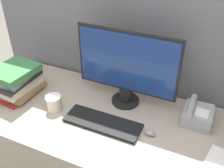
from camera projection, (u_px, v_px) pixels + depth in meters
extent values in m
cube|color=slate|center=(131.00, 69.00, 1.76)|extent=(2.04, 0.04, 1.70)
cube|color=tan|center=(106.00, 160.00, 1.73)|extent=(1.64, 0.73, 0.74)
cylinder|color=black|center=(125.00, 100.00, 1.63)|extent=(0.17, 0.17, 0.02)
cylinder|color=black|center=(126.00, 94.00, 1.60)|extent=(0.08, 0.08, 0.09)
cube|color=black|center=(127.00, 62.00, 1.49)|extent=(0.61, 0.02, 0.38)
cube|color=navy|center=(126.00, 63.00, 1.48)|extent=(0.58, 0.01, 0.35)
cube|color=black|center=(103.00, 123.00, 1.46)|extent=(0.44, 0.15, 0.02)
ellipsoid|color=gray|center=(150.00, 133.00, 1.39)|extent=(0.06, 0.04, 0.03)
cylinder|color=beige|center=(54.00, 103.00, 1.56)|extent=(0.09, 0.09, 0.09)
cylinder|color=white|center=(53.00, 97.00, 1.53)|extent=(0.09, 0.09, 0.01)
cube|color=maroon|center=(19.00, 94.00, 1.70)|extent=(0.19, 0.28, 0.02)
cube|color=olive|center=(20.00, 89.00, 1.70)|extent=(0.24, 0.27, 0.03)
cube|color=silver|center=(18.00, 85.00, 1.69)|extent=(0.22, 0.29, 0.03)
cube|color=#C6B78C|center=(16.00, 81.00, 1.67)|extent=(0.22, 0.27, 0.03)
cube|color=#262628|center=(15.00, 79.00, 1.65)|extent=(0.21, 0.30, 0.03)
cube|color=slate|center=(15.00, 76.00, 1.63)|extent=(0.21, 0.28, 0.03)
cube|color=#38723F|center=(14.00, 71.00, 1.61)|extent=(0.25, 0.28, 0.04)
cube|color=#99999E|center=(198.00, 116.00, 1.46)|extent=(0.16, 0.17, 0.09)
cube|color=white|center=(202.00, 113.00, 1.41)|extent=(0.07, 0.08, 0.00)
cylinder|color=#99999E|center=(192.00, 105.00, 1.44)|extent=(0.04, 0.18, 0.04)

